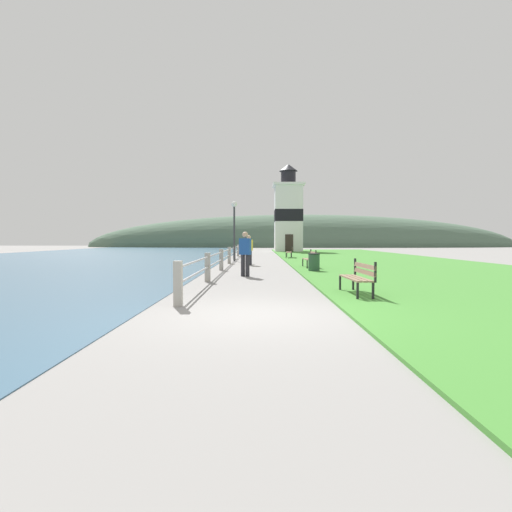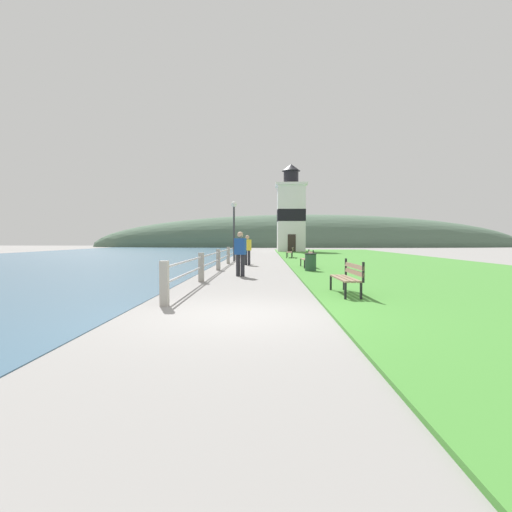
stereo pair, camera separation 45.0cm
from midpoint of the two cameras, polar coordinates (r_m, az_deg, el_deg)
name	(u,v)px [view 1 (the left image)]	position (r m, az deg, el deg)	size (l,w,h in m)	color
ground_plane	(255,315)	(7.86, -1.85, -8.43)	(160.00, 160.00, 0.00)	gray
grass_verge	(376,261)	(27.23, 16.37, -0.70)	(12.00, 55.29, 0.06)	#428433
water_strip	(41,261)	(29.98, -28.75, -0.67)	(24.00, 88.46, 0.01)	#385B75
seawall_railing	(229,254)	(23.97, -4.39, 0.31)	(0.18, 30.51, 1.00)	#A8A399
park_bench_near	(359,276)	(10.59, 13.29, -2.73)	(0.53, 1.80, 0.94)	#846B51
park_bench_midway	(310,258)	(20.18, 7.14, -0.25)	(0.51, 1.66, 0.94)	#846B51
park_bench_far	(290,251)	(30.49, 4.47, 0.67)	(0.66, 1.90, 0.94)	#846B51
lighthouse	(288,214)	(46.61, 4.35, 6.04)	(3.59, 3.59, 10.11)	white
person_strolling	(249,249)	(22.59, -1.60, 1.02)	(0.45, 0.31, 1.69)	#28282D
person_by_railing	(245,252)	(15.75, -2.38, 0.54)	(0.48, 0.36, 1.77)	#28282D
trash_bin	(314,263)	(17.99, 7.58, -0.94)	(0.54, 0.54, 0.84)	#2D5138
lamp_post	(234,220)	(26.54, -3.61, 5.16)	(0.36, 0.36, 3.96)	#333338
distant_hillside	(301,247)	(74.98, 6.29, 1.31)	(80.00, 16.00, 12.00)	#4C6651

